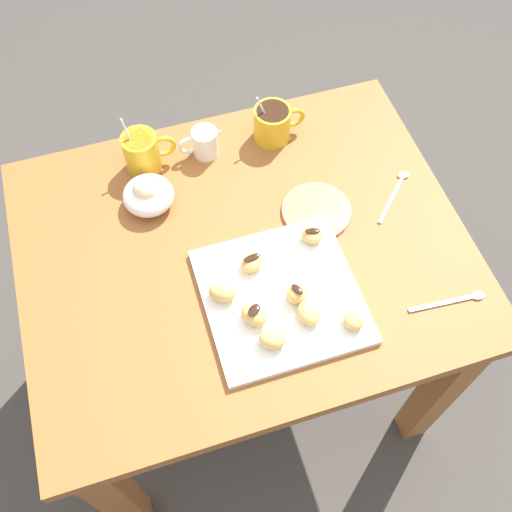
{
  "coord_description": "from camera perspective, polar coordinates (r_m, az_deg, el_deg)",
  "views": [
    {
      "loc": [
        -0.18,
        -0.65,
        1.82
      ],
      "look_at": [
        0.01,
        -0.04,
        0.76
      ],
      "focal_mm": 41.61,
      "sensor_mm": 36.0,
      "label": 1
    }
  ],
  "objects": [
    {
      "name": "beignet_3",
      "position": [
        1.18,
        3.92,
        -3.67
      ],
      "size": [
        0.06,
        0.06,
        0.04
      ],
      "primitive_type": "ellipsoid",
      "rotation": [
        0.0,
        0.0,
        5.22
      ],
      "color": "#E5B260",
      "rests_on": "pastry_plate_square"
    },
    {
      "name": "saucer_coral_left",
      "position": [
        1.33,
        5.82,
        4.35
      ],
      "size": [
        0.15,
        0.15,
        0.01
      ],
      "primitive_type": "cylinder",
      "color": "#E5704C",
      "rests_on": "dining_table"
    },
    {
      "name": "beignet_4",
      "position": [
        1.26,
        5.4,
        2.01
      ],
      "size": [
        0.06,
        0.06,
        0.03
      ],
      "primitive_type": "ellipsoid",
      "rotation": [
        0.0,
        0.0,
        2.61
      ],
      "color": "#E5B260",
      "rests_on": "pastry_plate_square"
    },
    {
      "name": "chocolate_drizzle_6",
      "position": [
        1.14,
        -0.19,
        -5.23
      ],
      "size": [
        0.04,
        0.03,
        0.0
      ],
      "primitive_type": "ellipsoid",
      "rotation": [
        0.0,
        0.0,
        3.82
      ],
      "color": "black",
      "rests_on": "beignet_6"
    },
    {
      "name": "beignet_5",
      "position": [
        1.18,
        -3.25,
        -3.48
      ],
      "size": [
        0.07,
        0.06,
        0.04
      ],
      "primitive_type": "ellipsoid",
      "rotation": [
        0.0,
        0.0,
        5.78
      ],
      "color": "#E5B260",
      "rests_on": "pastry_plate_square"
    },
    {
      "name": "beignet_0",
      "position": [
        1.14,
        1.56,
        -7.97
      ],
      "size": [
        0.07,
        0.06,
        0.04
      ],
      "primitive_type": "ellipsoid",
      "rotation": [
        0.0,
        0.0,
        1.03
      ],
      "color": "#E5B260",
      "rests_on": "pastry_plate_square"
    },
    {
      "name": "ground_plane",
      "position": [
        1.94,
        -0.81,
        -10.71
      ],
      "size": [
        8.0,
        8.0,
        0.0
      ],
      "primitive_type": "plane",
      "color": "#423D38"
    },
    {
      "name": "dining_table",
      "position": [
        1.4,
        -1.11,
        -2.22
      ],
      "size": [
        0.96,
        0.77,
        0.74
      ],
      "color": "#935628",
      "rests_on": "ground_plane"
    },
    {
      "name": "beignet_1",
      "position": [
        1.21,
        -0.55,
        -0.64
      ],
      "size": [
        0.07,
        0.06,
        0.03
      ],
      "primitive_type": "ellipsoid",
      "rotation": [
        0.0,
        0.0,
        3.7
      ],
      "color": "#E5B260",
      "rests_on": "pastry_plate_square"
    },
    {
      "name": "chocolate_drizzle_3",
      "position": [
        1.16,
        3.98,
        -3.21
      ],
      "size": [
        0.02,
        0.03,
        0.0
      ],
      "primitive_type": "ellipsoid",
      "rotation": [
        0.0,
        0.0,
        5.11
      ],
      "color": "black",
      "rests_on": "beignet_3"
    },
    {
      "name": "beignet_6",
      "position": [
        1.16,
        -0.19,
        -5.67
      ],
      "size": [
        0.07,
        0.07,
        0.04
      ],
      "primitive_type": "ellipsoid",
      "rotation": [
        0.0,
        0.0,
        3.76
      ],
      "color": "#E5B260",
      "rests_on": "pastry_plate_square"
    },
    {
      "name": "loose_spoon_by_plate",
      "position": [
        1.27,
        18.68,
        -4.05
      ],
      "size": [
        0.16,
        0.02,
        0.01
      ],
      "color": "silver",
      "rests_on": "dining_table"
    },
    {
      "name": "beignet_7",
      "position": [
        1.17,
        5.11,
        -5.46
      ],
      "size": [
        0.04,
        0.06,
        0.03
      ],
      "primitive_type": "ellipsoid",
      "rotation": [
        0.0,
        0.0,
        3.15
      ],
      "color": "#E5B260",
      "rests_on": "pastry_plate_square"
    },
    {
      "name": "ice_cream_bowl",
      "position": [
        1.33,
        -10.33,
        5.89
      ],
      "size": [
        0.11,
        0.11,
        0.08
      ],
      "color": "white",
      "rests_on": "dining_table"
    },
    {
      "name": "chocolate_drizzle_1",
      "position": [
        1.2,
        -0.56,
        -0.2
      ],
      "size": [
        0.04,
        0.02,
        0.0
      ],
      "primitive_type": "ellipsoid",
      "rotation": [
        0.0,
        0.0,
        3.29
      ],
      "color": "black",
      "rests_on": "beignet_1"
    },
    {
      "name": "pastry_plate_square",
      "position": [
        1.21,
        2.43,
        -3.88
      ],
      "size": [
        0.31,
        0.31,
        0.02
      ],
      "primitive_type": "cube",
      "color": "white",
      "rests_on": "dining_table"
    },
    {
      "name": "cream_pitcher_white",
      "position": [
        1.4,
        -4.99,
        10.88
      ],
      "size": [
        0.1,
        0.06,
        0.07
      ],
      "color": "white",
      "rests_on": "dining_table"
    },
    {
      "name": "coffee_mug_mustard_right",
      "position": [
        1.43,
        1.66,
        12.69
      ],
      "size": [
        0.13,
        0.09,
        0.13
      ],
      "color": "gold",
      "rests_on": "dining_table"
    },
    {
      "name": "coffee_mug_mustard_left",
      "position": [
        1.39,
        -10.84,
        9.84
      ],
      "size": [
        0.12,
        0.08,
        0.15
      ],
      "color": "gold",
      "rests_on": "dining_table"
    },
    {
      "name": "chocolate_drizzle_4",
      "position": [
        1.24,
        5.46,
        2.41
      ],
      "size": [
        0.03,
        0.02,
        0.0
      ],
      "primitive_type": "ellipsoid",
      "rotation": [
        0.0,
        0.0,
        2.89
      ],
      "color": "black",
      "rests_on": "beignet_4"
    },
    {
      "name": "loose_spoon_near_saucer",
      "position": [
        1.39,
        13.32,
        6.21
      ],
      "size": [
        0.12,
        0.12,
        0.01
      ],
      "color": "silver",
      "rests_on": "dining_table"
    },
    {
      "name": "beignet_2",
      "position": [
        1.17,
        9.41,
        -6.11
      ],
      "size": [
        0.05,
        0.05,
        0.03
      ],
      "primitive_type": "ellipsoid",
      "rotation": [
        0.0,
        0.0,
        4.44
      ],
      "color": "#E5B260",
      "rests_on": "pastry_plate_square"
    }
  ]
}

